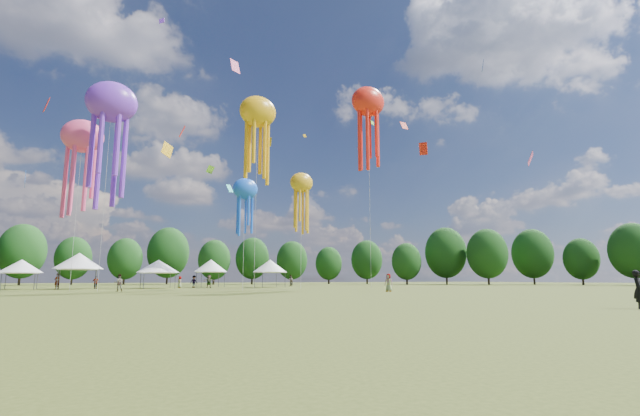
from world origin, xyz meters
name	(u,v)px	position (x,y,z in m)	size (l,w,h in m)	color
ground	(463,314)	(0.00, 0.00, 0.00)	(300.00, 300.00, 0.00)	#384416
observer_main	(639,289)	(8.50, -1.23, 0.78)	(0.57, 0.37, 1.57)	black
spectator_near	(119,283)	(-8.91, 37.05, 0.84)	(0.82, 0.64, 1.69)	gray
spectators_far	(217,281)	(4.16, 49.88, 0.89)	(34.65, 34.94, 1.91)	gray
festival_tents	(157,265)	(-3.32, 53.58, 3.13)	(36.80, 12.78, 4.45)	#47474C
show_kites	(236,135)	(3.39, 40.32, 18.79)	(40.57, 12.76, 28.69)	#F74880
small_kites	(204,62)	(-0.61, 41.53, 28.12)	(77.32, 60.70, 45.27)	#F74880
treeline	(147,244)	(-3.87, 62.51, 6.54)	(201.57, 95.24, 13.43)	#38281C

